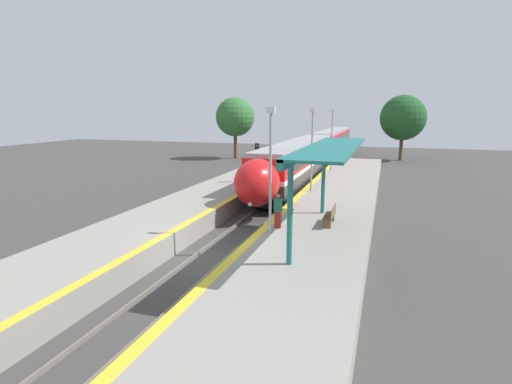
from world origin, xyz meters
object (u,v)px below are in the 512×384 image
train (317,150)px  railway_signal (257,163)px  lamppost_mid (312,145)px  lamppost_far (332,136)px  platform_bench (331,215)px  person_waiting (278,210)px  lamppost_near (271,163)px

train → railway_signal: bearing=-98.8°
lamppost_mid → lamppost_far: size_ratio=1.00×
train → lamppost_far: lamppost_far is taller
train → platform_bench: train is taller
train → person_waiting: train is taller
platform_bench → lamppost_near: size_ratio=0.31×
lamppost_mid → platform_bench: bearing=-73.1°
railway_signal → lamppost_far: size_ratio=0.73×
railway_signal → train: bearing=81.2°
lamppost_far → person_waiting: bearing=-89.6°
platform_bench → railway_signal: bearing=124.6°
person_waiting → lamppost_near: bearing=-100.0°
train → lamppost_mid: bearing=-81.9°
lamppost_far → lamppost_mid: bearing=-90.0°
railway_signal → person_waiting: bearing=-67.5°
person_waiting → railway_signal: bearing=112.5°
railway_signal → lamppost_near: lamppost_near is taller
platform_bench → lamppost_mid: 8.68m
train → lamppost_far: 7.14m
train → lamppost_near: size_ratio=8.28×
person_waiting → railway_signal: 12.31m
platform_bench → lamppost_mid: lamppost_mid is taller
train → platform_bench: (4.74, -24.36, -0.67)m
lamppost_near → lamppost_mid: (0.00, 10.01, 0.00)m
person_waiting → lamppost_far: (-0.14, 19.19, 2.30)m
train → lamppost_far: bearing=-70.0°
lamppost_mid → lamppost_far: (0.00, 10.01, 0.00)m
train → platform_bench: bearing=-79.0°
railway_signal → lamppost_far: 9.22m
platform_bench → person_waiting: 2.62m
train → person_waiting: bearing=-84.5°
person_waiting → lamppost_near: (-0.14, -0.82, 2.30)m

